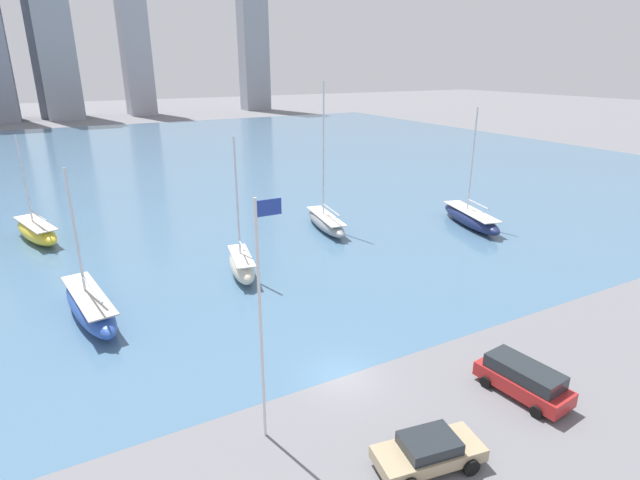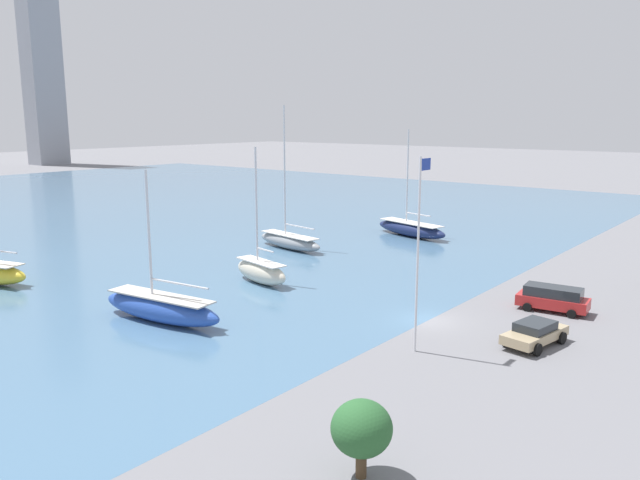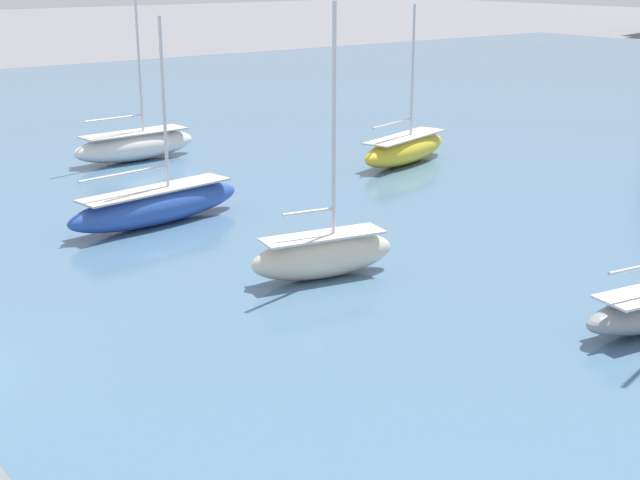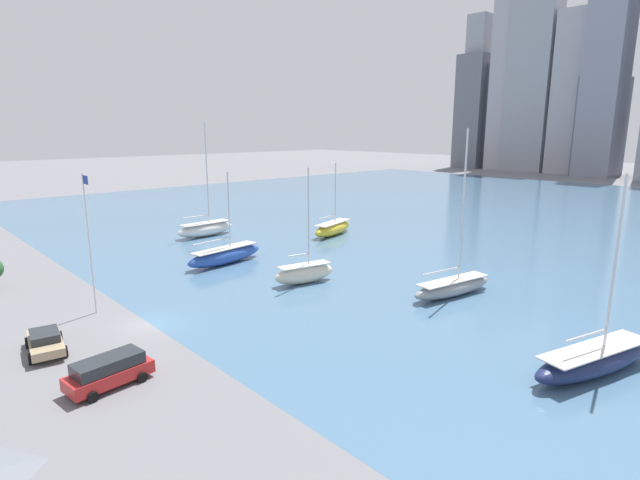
% 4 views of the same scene
% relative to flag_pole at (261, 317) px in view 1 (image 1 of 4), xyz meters
% --- Properties ---
extents(ground_plane, '(500.00, 500.00, 0.00)m').
position_rel_flag_pole_xyz_m(ground_plane, '(5.69, 2.29, -6.45)').
color(ground_plane, slate).
extents(harbor_water, '(180.00, 140.00, 0.00)m').
position_rel_flag_pole_xyz_m(harbor_water, '(5.69, 72.29, -6.45)').
color(harbor_water, '#476B89').
rests_on(harbor_water, ground_plane).
extents(flag_pole, '(1.24, 0.14, 11.92)m').
position_rel_flag_pole_xyz_m(flag_pole, '(0.00, 0.00, 0.00)').
color(flag_pole, silver).
rests_on(flag_pole, ground_plane).
extents(sailboat_gray, '(3.61, 9.96, 15.47)m').
position_rel_flag_pole_xyz_m(sailboat_gray, '(18.10, 26.41, -5.53)').
color(sailboat_gray, gray).
rests_on(sailboat_gray, harbor_water).
extents(sailboat_navy, '(5.17, 11.21, 12.79)m').
position_rel_flag_pole_xyz_m(sailboat_navy, '(32.84, 19.83, -5.51)').
color(sailboat_navy, '#19234C').
rests_on(sailboat_navy, harbor_water).
extents(sailboat_cream, '(3.13, 6.94, 11.73)m').
position_rel_flag_pole_xyz_m(sailboat_cream, '(5.66, 18.67, -5.37)').
color(sailboat_cream, beige).
rests_on(sailboat_cream, harbor_water).
extents(sailboat_yellow, '(4.94, 9.67, 10.61)m').
position_rel_flag_pole_xyz_m(sailboat_yellow, '(-9.45, 37.30, -5.43)').
color(sailboat_yellow, yellow).
rests_on(sailboat_yellow, harbor_water).
extents(sailboat_blue, '(3.72, 10.71, 10.67)m').
position_rel_flag_pole_xyz_m(sailboat_blue, '(-6.30, 16.81, -5.43)').
color(sailboat_blue, '#284CA8').
rests_on(sailboat_blue, harbor_water).
extents(parked_sedan_tan, '(5.17, 2.97, 1.54)m').
position_rel_flag_pole_xyz_m(parked_sedan_tan, '(5.57, -5.34, -5.63)').
color(parked_sedan_tan, tan).
rests_on(parked_sedan_tan, ground_plane).
extents(parked_suv_red, '(2.76, 5.20, 1.87)m').
position_rel_flag_pole_xyz_m(parked_suv_red, '(13.43, -3.80, -5.44)').
color(parked_suv_red, '#B22323').
rests_on(parked_suv_red, ground_plane).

